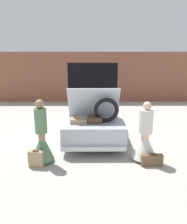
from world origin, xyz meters
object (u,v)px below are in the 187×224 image
person_left (42,140)px  car (93,111)px  suitcase_beside_right_person (152,160)px  person_right (145,140)px  suitcase_beside_left_person (36,159)px

person_left → car: bearing=165.8°
car → suitcase_beside_right_person: bearing=-64.9°
person_right → car: bearing=23.1°
car → person_left: size_ratio=3.26×
car → suitcase_beside_right_person: 3.44m
person_left → suitcase_beside_left_person: size_ratio=3.70×
car → person_right: size_ratio=3.42×
person_left → person_right: person_left is taller
suitcase_beside_right_person → car: bearing=115.1°
suitcase_beside_right_person → person_right: bearing=112.0°
car → person_left: car is taller
car → suitcase_beside_left_person: 3.46m
suitcase_beside_right_person → suitcase_beside_left_person: bearing=-179.2°
person_right → suitcase_beside_left_person: person_right is taller
person_left → person_right: bearing=102.5°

